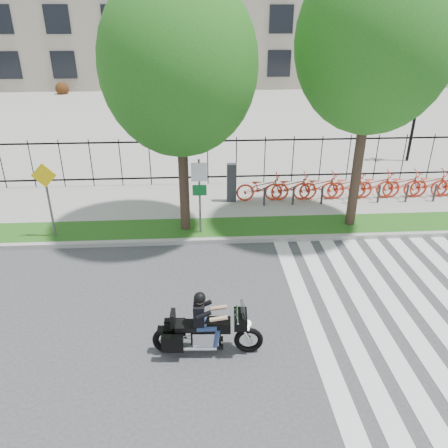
{
  "coord_description": "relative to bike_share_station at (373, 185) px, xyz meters",
  "views": [
    {
      "loc": [
        -0.41,
        -8.38,
        6.67
      ],
      "look_at": [
        0.3,
        3.0,
        1.19
      ],
      "focal_mm": 35.0,
      "sensor_mm": 36.0,
      "label": 1
    }
  ],
  "objects": [
    {
      "name": "ground",
      "position": [
        -6.39,
        -7.2,
        -0.69
      ],
      "size": [
        120.0,
        120.0,
        0.0
      ],
      "primitive_type": "plane",
      "color": "#38383B",
      "rests_on": "ground"
    },
    {
      "name": "curb",
      "position": [
        -6.39,
        -3.1,
        -0.61
      ],
      "size": [
        60.0,
        0.2,
        0.15
      ],
      "primitive_type": "cube",
      "color": "#A29F98",
      "rests_on": "ground"
    },
    {
      "name": "grass_verge",
      "position": [
        -6.39,
        -2.25,
        -0.61
      ],
      "size": [
        60.0,
        1.5,
        0.15
      ],
      "primitive_type": "cube",
      "color": "#184912",
      "rests_on": "ground"
    },
    {
      "name": "sidewalk",
      "position": [
        -6.39,
        0.25,
        -0.61
      ],
      "size": [
        60.0,
        3.5,
        0.15
      ],
      "primitive_type": "cube",
      "color": "#98968E",
      "rests_on": "ground"
    },
    {
      "name": "plaza",
      "position": [
        -6.39,
        17.8,
        -0.64
      ],
      "size": [
        80.0,
        34.0,
        0.1
      ],
      "primitive_type": "cube",
      "color": "#98968E",
      "rests_on": "ground"
    },
    {
      "name": "crosswalk_stripes",
      "position": [
        -1.57,
        -7.2,
        -0.68
      ],
      "size": [
        5.7,
        8.0,
        0.01
      ],
      "primitive_type": null,
      "color": "silver",
      "rests_on": "ground"
    },
    {
      "name": "iron_fence",
      "position": [
        -6.39,
        2.0,
        0.46
      ],
      "size": [
        30.0,
        0.06,
        2.0
      ],
      "primitive_type": null,
      "color": "black",
      "rests_on": "sidewalk"
    },
    {
      "name": "lamp_post_right",
      "position": [
        3.61,
        4.8,
        2.52
      ],
      "size": [
        1.06,
        0.7,
        4.25
      ],
      "color": "black",
      "rests_on": "ground"
    },
    {
      "name": "street_tree_1",
      "position": [
        -7.27,
        -2.25,
        4.67
      ],
      "size": [
        4.62,
        4.62,
        7.87
      ],
      "color": "#32231B",
      "rests_on": "grass_verge"
    },
    {
      "name": "street_tree_2",
      "position": [
        -1.61,
        -2.25,
        5.26
      ],
      "size": [
        4.63,
        4.63,
        8.47
      ],
      "color": "#32231B",
      "rests_on": "grass_verge"
    },
    {
      "name": "bike_share_station",
      "position": [
        0.0,
        0.0,
        0.0
      ],
      "size": [
        11.19,
        0.89,
        1.5
      ],
      "color": "#2D2D33",
      "rests_on": "sidewalk"
    },
    {
      "name": "sign_pole_regulatory",
      "position": [
        -6.77,
        -2.62,
        1.05
      ],
      "size": [
        0.5,
        0.09,
        2.5
      ],
      "color": "#59595B",
      "rests_on": "grass_verge"
    },
    {
      "name": "sign_pole_warning",
      "position": [
        -11.51,
        -2.62,
        1.06
      ],
      "size": [
        0.78,
        0.09,
        2.49
      ],
      "color": "#59595B",
      "rests_on": "grass_verge"
    },
    {
      "name": "motorcycle_rider",
      "position": [
        -6.71,
        -8.15,
        -0.07
      ],
      "size": [
        2.41,
        0.73,
        1.85
      ],
      "color": "black",
      "rests_on": "ground"
    }
  ]
}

